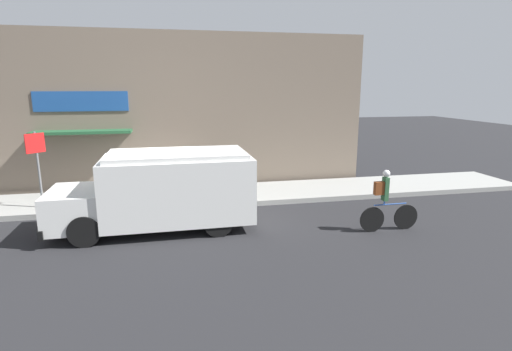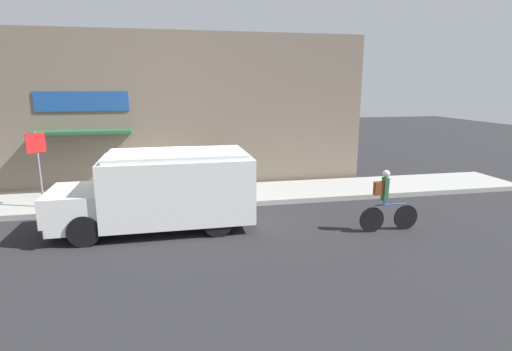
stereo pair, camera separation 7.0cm
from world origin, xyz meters
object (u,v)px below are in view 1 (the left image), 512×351
cyclist (386,203)px  trash_bin (221,177)px  stop_sign_post (37,157)px  school_bus (164,190)px

cyclist → trash_bin: 6.27m
cyclist → trash_bin: (-3.98, 4.85, -0.19)m
stop_sign_post → trash_bin: bearing=11.1°
school_bus → cyclist: school_bus is taller
cyclist → stop_sign_post: 10.50m
trash_bin → cyclist: bearing=-50.7°
school_bus → trash_bin: bearing=59.3°
school_bus → trash_bin: (1.98, 3.39, -0.51)m
school_bus → trash_bin: school_bus is taller
cyclist → trash_bin: size_ratio=1.98×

